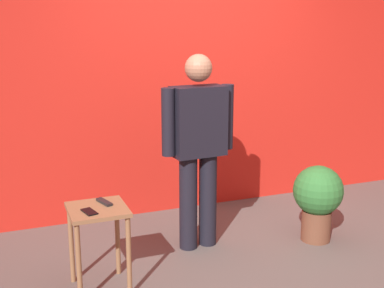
# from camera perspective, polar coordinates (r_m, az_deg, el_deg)

# --- Properties ---
(ground_plane) EXTENTS (12.00, 12.00, 0.00)m
(ground_plane) POSITION_cam_1_polar(r_m,az_deg,el_deg) (4.15, 8.56, -13.89)
(ground_plane) COLOR #59544F
(back_wall_red) EXTENTS (5.41, 0.12, 3.16)m
(back_wall_red) POSITION_cam_1_polar(r_m,az_deg,el_deg) (5.14, 0.21, 9.98)
(back_wall_red) COLOR red
(back_wall_red) RESTS_ON ground_plane
(standing_person) EXTENTS (0.66, 0.26, 1.66)m
(standing_person) POSITION_cam_1_polar(r_m,az_deg,el_deg) (4.21, 0.71, 0.19)
(standing_person) COLOR black
(standing_person) RESTS_ON ground_plane
(side_table) EXTENTS (0.41, 0.41, 0.63)m
(side_table) POSITION_cam_1_polar(r_m,az_deg,el_deg) (3.71, -10.56, -9.03)
(side_table) COLOR olive
(side_table) RESTS_ON ground_plane
(cell_phone) EXTENTS (0.10, 0.16, 0.01)m
(cell_phone) POSITION_cam_1_polar(r_m,az_deg,el_deg) (3.58, -11.54, -7.50)
(cell_phone) COLOR black
(cell_phone) RESTS_ON side_table
(tv_remote) EXTENTS (0.09, 0.18, 0.02)m
(tv_remote) POSITION_cam_1_polar(r_m,az_deg,el_deg) (3.73, -9.89, -6.47)
(tv_remote) COLOR black
(tv_remote) RESTS_ON side_table
(potted_plant) EXTENTS (0.44, 0.44, 0.69)m
(potted_plant) POSITION_cam_1_polar(r_m,az_deg,el_deg) (4.61, 14.03, -5.81)
(potted_plant) COLOR brown
(potted_plant) RESTS_ON ground_plane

